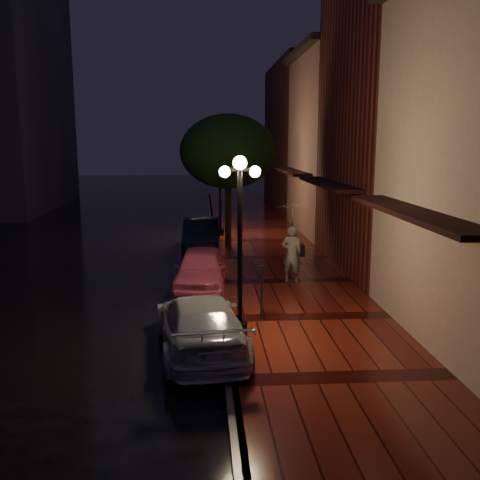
% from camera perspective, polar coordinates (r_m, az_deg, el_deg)
% --- Properties ---
extents(ground, '(120.00, 120.00, 0.00)m').
position_cam_1_polar(ground, '(17.99, -2.24, -4.94)').
color(ground, black).
rests_on(ground, ground).
extents(sidewalk, '(4.50, 60.00, 0.15)m').
position_cam_1_polar(sidewalk, '(18.17, 4.89, -4.57)').
color(sidewalk, '#470F0C').
rests_on(sidewalk, ground).
extents(curb, '(0.25, 60.00, 0.15)m').
position_cam_1_polar(curb, '(17.97, -2.24, -4.71)').
color(curb, '#595451').
rests_on(curb, ground).
extents(storefront_mid, '(5.00, 8.00, 11.00)m').
position_cam_1_polar(storefront_mid, '(20.75, 17.62, 12.00)').
color(storefront_mid, '#511914').
rests_on(storefront_mid, ground).
extents(storefront_far, '(5.00, 8.00, 9.00)m').
position_cam_1_polar(storefront_far, '(28.34, 11.53, 9.73)').
color(storefront_far, '#8C5951').
rests_on(storefront_far, ground).
extents(storefront_extra, '(5.00, 12.00, 10.00)m').
position_cam_1_polar(storefront_extra, '(38.07, 7.51, 10.75)').
color(storefront_extra, '#511914').
rests_on(storefront_extra, ground).
extents(streetlamp_near, '(0.96, 0.36, 4.31)m').
position_cam_1_polar(streetlamp_near, '(12.55, -0.01, 0.45)').
color(streetlamp_near, black).
rests_on(streetlamp_near, sidewalk).
extents(streetlamp_far, '(0.96, 0.36, 4.31)m').
position_cam_1_polar(streetlamp_far, '(26.43, -2.13, 5.76)').
color(streetlamp_far, black).
rests_on(streetlamp_far, sidewalk).
extents(street_tree, '(4.16, 4.16, 5.80)m').
position_cam_1_polar(street_tree, '(23.35, -1.27, 9.18)').
color(street_tree, black).
rests_on(street_tree, sidewalk).
extents(pink_car, '(1.87, 4.10, 1.36)m').
position_cam_1_polar(pink_car, '(17.52, -4.19, -3.08)').
color(pink_car, '#E65E84').
rests_on(pink_car, ground).
extents(navy_car, '(1.59, 4.46, 1.46)m').
position_cam_1_polar(navy_car, '(23.63, -4.16, 0.60)').
color(navy_car, black).
rests_on(navy_car, ground).
extents(silver_car, '(2.41, 4.79, 1.33)m').
position_cam_1_polar(silver_car, '(12.43, -4.24, -8.91)').
color(silver_car, '#B5B5BD').
rests_on(silver_car, ground).
extents(woman_with_umbrella, '(1.10, 1.12, 2.65)m').
position_cam_1_polar(woman_with_umbrella, '(17.71, 5.63, 1.08)').
color(woman_with_umbrella, white).
rests_on(woman_with_umbrella, sidewalk).
extents(parking_meter, '(0.14, 0.11, 1.45)m').
position_cam_1_polar(parking_meter, '(14.05, 2.32, -5.02)').
color(parking_meter, black).
rests_on(parking_meter, sidewalk).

